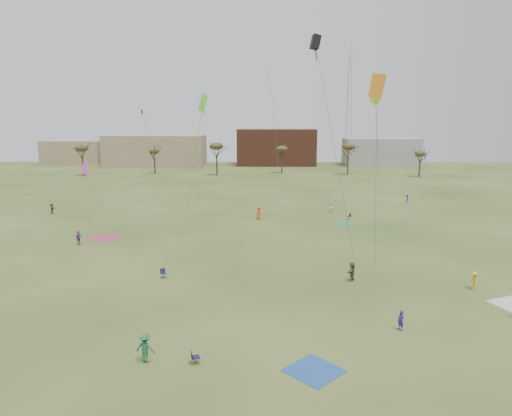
{
  "coord_description": "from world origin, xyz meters",
  "views": [
    {
      "loc": [
        0.8,
        -34.3,
        14.38
      ],
      "look_at": [
        0.0,
        12.0,
        5.5
      ],
      "focal_mm": 31.55,
      "sensor_mm": 36.0,
      "label": 1
    }
  ],
  "objects_px": {
    "camp_chair_right": "(349,218)",
    "radio_tower": "(348,108)",
    "camp_chair_center": "(195,360)",
    "flyer_near_right": "(401,320)",
    "flyer_near_center": "(145,348)",
    "camp_chair_left": "(164,275)"
  },
  "relations": [
    {
      "from": "radio_tower",
      "to": "flyer_near_right",
      "type": "bearing_deg",
      "value": -98.57
    },
    {
      "from": "flyer_near_right",
      "to": "radio_tower",
      "type": "xyz_separation_m",
      "value": [
        19.55,
        129.73,
        18.48
      ]
    },
    {
      "from": "camp_chair_center",
      "to": "camp_chair_right",
      "type": "bearing_deg",
      "value": -42.67
    },
    {
      "from": "camp_chair_center",
      "to": "flyer_near_right",
      "type": "bearing_deg",
      "value": -91.53
    },
    {
      "from": "camp_chair_right",
      "to": "radio_tower",
      "type": "relative_size",
      "value": 0.02
    },
    {
      "from": "camp_chair_left",
      "to": "radio_tower",
      "type": "xyz_separation_m",
      "value": [
        38.56,
        119.28,
        18.95
      ]
    },
    {
      "from": "flyer_near_right",
      "to": "camp_chair_center",
      "type": "distance_m",
      "value": 14.54
    },
    {
      "from": "flyer_near_right",
      "to": "camp_chair_center",
      "type": "height_order",
      "value": "flyer_near_right"
    },
    {
      "from": "camp_chair_right",
      "to": "radio_tower",
      "type": "xyz_separation_m",
      "value": [
        16.39,
        93.17,
        18.95
      ]
    },
    {
      "from": "flyer_near_right",
      "to": "camp_chair_right",
      "type": "xyz_separation_m",
      "value": [
        3.16,
        36.56,
        -0.47
      ]
    },
    {
      "from": "flyer_near_center",
      "to": "flyer_near_right",
      "type": "relative_size",
      "value": 1.28
    },
    {
      "from": "camp_chair_right",
      "to": "radio_tower",
      "type": "distance_m",
      "value": 96.48
    },
    {
      "from": "camp_chair_left",
      "to": "radio_tower",
      "type": "distance_m",
      "value": 126.79
    },
    {
      "from": "camp_chair_left",
      "to": "flyer_near_right",
      "type": "bearing_deg",
      "value": -62.11
    },
    {
      "from": "camp_chair_center",
      "to": "camp_chair_right",
      "type": "xyz_separation_m",
      "value": [
        16.91,
        41.25,
        0.0
      ]
    },
    {
      "from": "radio_tower",
      "to": "camp_chair_center",
      "type": "bearing_deg",
      "value": -103.92
    },
    {
      "from": "camp_chair_right",
      "to": "radio_tower",
      "type": "bearing_deg",
      "value": 146.52
    },
    {
      "from": "flyer_near_center",
      "to": "camp_chair_center",
      "type": "distance_m",
      "value": 3.11
    },
    {
      "from": "flyer_near_center",
      "to": "flyer_near_right",
      "type": "xyz_separation_m",
      "value": [
        16.79,
        4.57,
        -0.2
      ]
    },
    {
      "from": "flyer_near_right",
      "to": "camp_chair_right",
      "type": "bearing_deg",
      "value": 147.76
    },
    {
      "from": "flyer_near_center",
      "to": "camp_chair_left",
      "type": "height_order",
      "value": "flyer_near_center"
    },
    {
      "from": "flyer_near_center",
      "to": "camp_chair_right",
      "type": "bearing_deg",
      "value": -104.43
    }
  ]
}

